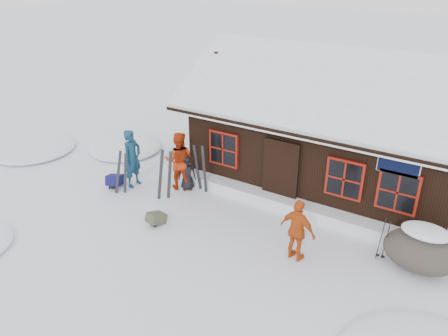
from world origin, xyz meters
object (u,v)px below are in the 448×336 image
at_px(skier_teal, 133,158).
at_px(skier_orange_left, 179,161).
at_px(backpack_blue, 115,182).
at_px(ski_poles, 383,240).
at_px(boulder, 422,250).
at_px(backpack_olive, 156,220).
at_px(skier_crouched, 187,173).
at_px(skier_orange_right, 298,231).
at_px(ski_pair_left, 122,173).

distance_m(skier_teal, skier_orange_left, 1.52).
bearing_deg(backpack_blue, ski_poles, -21.36).
distance_m(skier_teal, boulder, 8.79).
height_order(skier_orange_left, backpack_blue, skier_orange_left).
height_order(ski_poles, backpack_blue, ski_poles).
relative_size(backpack_blue, backpack_olive, 1.20).
height_order(skier_teal, ski_poles, skier_teal).
xyz_separation_m(skier_teal, boulder, (8.77, 0.44, -0.44)).
relative_size(skier_crouched, ski_poles, 0.95).
bearing_deg(boulder, skier_orange_left, 178.21).
bearing_deg(boulder, ski_poles, -171.79).
height_order(skier_orange_right, boulder, skier_orange_right).
bearing_deg(backpack_blue, skier_teal, 15.31).
bearing_deg(boulder, skier_teal, -177.10).
bearing_deg(skier_teal, backpack_blue, 130.73).
bearing_deg(ski_poles, ski_pair_left, -173.11).
bearing_deg(backpack_blue, ski_pair_left, -46.07).
bearing_deg(ski_pair_left, boulder, -6.51).
xyz_separation_m(ski_pair_left, backpack_blue, (-0.57, 0.20, -0.55)).
bearing_deg(skier_crouched, backpack_olive, -115.01).
xyz_separation_m(backpack_blue, backpack_olive, (2.62, -1.03, -0.03)).
xyz_separation_m(skier_orange_right, backpack_blue, (-6.57, 0.38, -0.66)).
bearing_deg(boulder, backpack_olive, -164.06).
relative_size(ski_poles, backpack_blue, 2.02).
relative_size(skier_crouched, ski_pair_left, 0.76).
distance_m(skier_orange_left, ski_poles, 6.56).
relative_size(ski_poles, backpack_olive, 2.42).
bearing_deg(ski_poles, skier_crouched, 176.43).
relative_size(boulder, ski_pair_left, 1.17).
xyz_separation_m(skier_crouched, ski_poles, (6.26, -0.39, -0.01)).
bearing_deg(skier_crouched, ski_pair_left, -177.45).
distance_m(skier_orange_right, ski_pair_left, 6.01).
height_order(skier_orange_left, boulder, skier_orange_left).
xyz_separation_m(skier_orange_left, skier_orange_right, (4.74, -1.48, -0.13)).
height_order(skier_crouched, ski_poles, ski_poles).
bearing_deg(skier_orange_left, backpack_blue, 3.44).
distance_m(backpack_blue, backpack_olive, 2.81).
distance_m(skier_crouched, ski_poles, 6.27).
distance_m(skier_orange_left, backpack_olive, 2.41).
relative_size(skier_teal, skier_orange_left, 1.01).
xyz_separation_m(boulder, backpack_olive, (-6.62, -1.89, -0.39)).
distance_m(skier_orange_right, skier_crouched, 4.72).
distance_m(skier_teal, backpack_blue, 1.02).
bearing_deg(skier_orange_right, skier_teal, 2.59).
height_order(skier_orange_right, skier_crouched, skier_orange_right).
bearing_deg(skier_crouched, boulder, -40.37).
xyz_separation_m(skier_orange_left, skier_crouched, (0.28, 0.03, -0.39)).
height_order(skier_teal, backpack_blue, skier_teal).
bearing_deg(skier_orange_right, backpack_olive, 19.32).
bearing_deg(backpack_olive, skier_crouched, 113.23).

